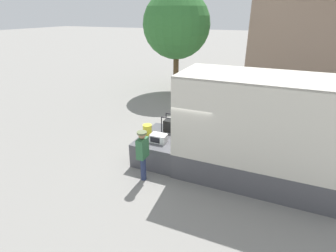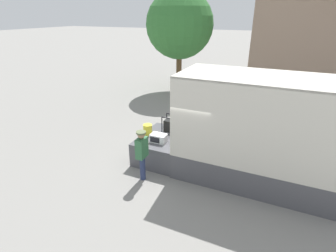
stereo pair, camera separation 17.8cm
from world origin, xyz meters
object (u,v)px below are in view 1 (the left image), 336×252
orange_bucket (147,130)px  worker_person (143,151)px  microwave (159,138)px  portable_generator (172,125)px  street_tree (176,25)px  box_truck (317,160)px

orange_bucket → worker_person: bearing=-68.0°
microwave → portable_generator: (0.07, 1.02, 0.09)m
street_tree → box_truck: bearing=-47.4°
box_truck → portable_generator: 4.93m
box_truck → portable_generator: box_truck is taller
microwave → street_tree: 10.11m
microwave → box_truck: bearing=5.2°
microwave → portable_generator: 1.02m
portable_generator → orange_bucket: portable_generator is taller
portable_generator → orange_bucket: bearing=-137.9°
box_truck → orange_bucket: box_truck is taller
box_truck → orange_bucket: 5.61m
orange_bucket → street_tree: (-2.32, 8.70, 3.27)m
orange_bucket → microwave: bearing=-30.6°
box_truck → portable_generator: size_ratio=11.06×
box_truck → microwave: bearing=-174.8°
box_truck → street_tree: size_ratio=1.10×
microwave → street_tree: street_tree is taller
box_truck → worker_person: bearing=-162.6°
portable_generator → street_tree: street_tree is taller
worker_person → street_tree: street_tree is taller
orange_bucket → street_tree: street_tree is taller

